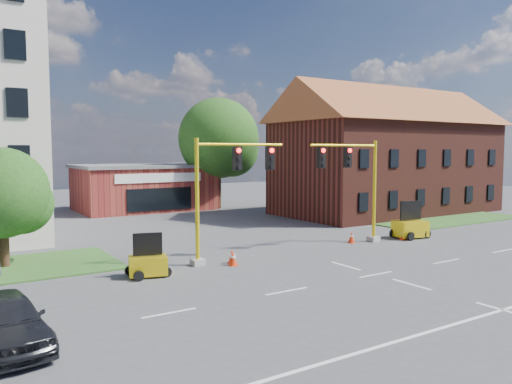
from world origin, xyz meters
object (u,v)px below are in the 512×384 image
pickup_white (376,212)px  sedan_dark (5,321)px  trailer_east (410,227)px  trailer_west (148,264)px  signal_mast_east (355,179)px  signal_mast_west (227,184)px

pickup_white → sedan_dark: sedan_dark is taller
trailer_east → sedan_dark: (-23.96, -5.96, 0.07)m
sedan_dark → trailer_west: bearing=35.5°
signal_mast_east → trailer_west: bearing=-176.6°
trailer_west → pickup_white: trailer_west is taller
signal_mast_east → trailer_east: signal_mast_east is taller
signal_mast_east → trailer_west: 13.62m
signal_mast_west → trailer_east: (13.23, -0.39, -3.21)m
trailer_west → sedan_dark: 8.40m
signal_mast_east → trailer_west: signal_mast_east is taller
signal_mast_west → signal_mast_east: bearing=0.0°
trailer_west → pickup_white: 23.27m
pickup_white → trailer_west: bearing=90.7°
trailer_west → trailer_east: size_ratio=0.82×
signal_mast_west → trailer_west: bearing=-170.1°
signal_mast_west → trailer_east: 13.61m
signal_mast_west → pickup_white: size_ratio=1.27×
signal_mast_east → sedan_dark: size_ratio=1.34×
trailer_east → signal_mast_east: bearing=-174.9°
signal_mast_west → trailer_west: signal_mast_west is taller
trailer_west → sedan_dark: bearing=-122.6°
sedan_dark → signal_mast_east: bearing=11.9°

